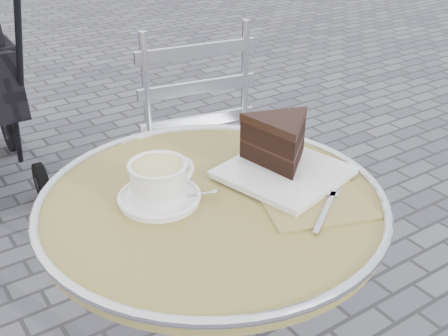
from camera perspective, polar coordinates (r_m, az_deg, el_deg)
cafe_table at (r=1.24m, az=-1.14°, el=-9.61°), size 0.72×0.72×0.74m
cappuccino_set at (r=1.13m, az=-6.55°, el=-1.63°), size 0.19×0.16×0.08m
cake_plate_set at (r=1.23m, az=5.88°, el=2.04°), size 0.28×0.38×0.13m
bistro_chair at (r=1.83m, az=-1.75°, el=3.33°), size 0.47×0.47×0.89m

